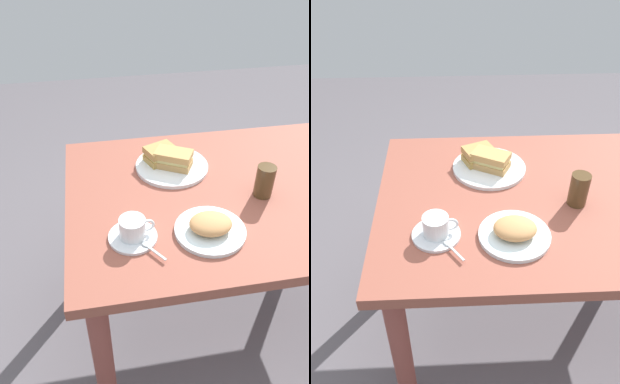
% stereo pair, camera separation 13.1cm
% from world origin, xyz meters
% --- Properties ---
extents(ground_plane, '(6.00, 6.00, 0.00)m').
position_xyz_m(ground_plane, '(0.00, 0.00, 0.00)').
color(ground_plane, '#5E585E').
extents(dining_table, '(1.22, 0.84, 0.72)m').
position_xyz_m(dining_table, '(0.00, 0.00, 0.61)').
color(dining_table, brown).
rests_on(dining_table, ground_plane).
extents(sandwich_plate, '(0.28, 0.28, 0.01)m').
position_xyz_m(sandwich_plate, '(-0.21, 0.17, 0.72)').
color(sandwich_plate, white).
rests_on(sandwich_plate, dining_table).
extents(sandwich_front, '(0.16, 0.14, 0.06)m').
position_xyz_m(sandwich_front, '(-0.20, 0.16, 0.76)').
color(sandwich_front, tan).
rests_on(sandwich_front, sandwich_plate).
extents(sandwich_back, '(0.13, 0.12, 0.06)m').
position_xyz_m(sandwich_back, '(-0.25, 0.20, 0.76)').
color(sandwich_back, '#B28E47').
rests_on(sandwich_back, sandwich_plate).
extents(coffee_saucer, '(0.15, 0.15, 0.01)m').
position_xyz_m(coffee_saucer, '(-0.41, -0.18, 0.72)').
color(coffee_saucer, white).
rests_on(coffee_saucer, dining_table).
extents(coffee_cup, '(0.11, 0.08, 0.06)m').
position_xyz_m(coffee_cup, '(-0.40, -0.18, 0.76)').
color(coffee_cup, white).
rests_on(coffee_cup, coffee_saucer).
extents(spoon, '(0.07, 0.09, 0.01)m').
position_xyz_m(spoon, '(-0.36, -0.25, 0.73)').
color(spoon, silver).
rests_on(spoon, coffee_saucer).
extents(side_plate, '(0.22, 0.22, 0.01)m').
position_xyz_m(side_plate, '(-0.17, -0.20, 0.72)').
color(side_plate, white).
rests_on(side_plate, dining_table).
extents(side_food_pile, '(0.13, 0.11, 0.04)m').
position_xyz_m(side_food_pile, '(-0.17, -0.20, 0.75)').
color(side_food_pile, tan).
rests_on(side_food_pile, side_plate).
extents(drinking_glass, '(0.06, 0.06, 0.12)m').
position_xyz_m(drinking_glass, '(0.07, -0.05, 0.78)').
color(drinking_glass, '#4D381F').
rests_on(drinking_glass, dining_table).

